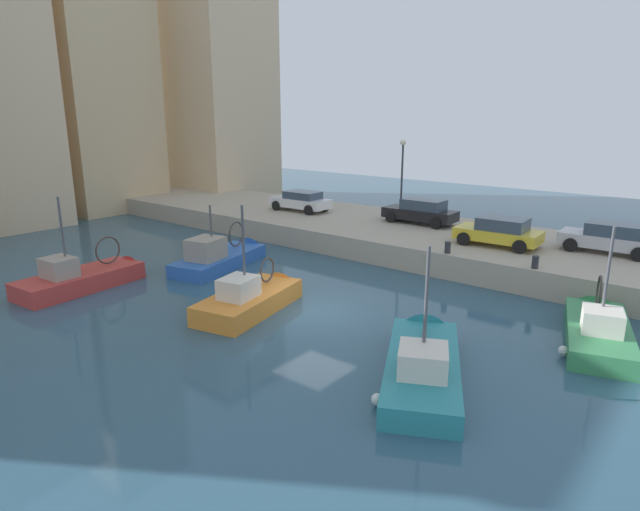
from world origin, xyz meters
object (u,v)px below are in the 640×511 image
object	(u,v)px
mooring_bollard_north	(448,247)
parked_car_black	(421,211)
fishing_boat_red	(89,284)
fishing_boat_blue	(224,262)
fishing_boat_green	(596,336)
parked_car_white	(301,201)
mooring_bollard_mid	(535,262)
parked_car_yellow	(499,231)
parked_car_silver	(610,238)
quay_streetlamp	(402,166)
fishing_boat_orange	(255,305)
fishing_boat_teal	(422,369)

from	to	relation	value
mooring_bollard_north	parked_car_black	bearing A→B (deg)	39.21
fishing_boat_red	fishing_boat_blue	bearing A→B (deg)	-18.22
fishing_boat_blue	fishing_boat_green	distance (m)	17.17
parked_car_white	mooring_bollard_mid	bearing A→B (deg)	-103.70
parked_car_black	parked_car_yellow	bearing A→B (deg)	-113.09
parked_car_silver	mooring_bollard_north	xyz separation A→B (m)	(-4.76, 5.83, -0.45)
parked_car_yellow	quay_streetlamp	size ratio (longest dim) A/B	0.84
fishing_boat_green	parked_car_yellow	size ratio (longest dim) A/B	1.56
parked_car_silver	quay_streetlamp	distance (m)	12.03
fishing_boat_blue	mooring_bollard_mid	distance (m)	14.83
fishing_boat_red	parked_car_white	bearing A→B (deg)	2.65
fishing_boat_green	parked_car_white	xyz separation A→B (m)	(7.27, 19.80, 1.79)
fishing_boat_blue	quay_streetlamp	size ratio (longest dim) A/B	1.38
parked_car_black	quay_streetlamp	size ratio (longest dim) A/B	0.90
parked_car_silver	mooring_bollard_mid	xyz separation A→B (m)	(-4.76, 1.83, -0.45)
fishing_boat_green	parked_car_black	xyz separation A→B (m)	(8.53, 11.56, 1.84)
parked_car_silver	parked_car_black	bearing A→B (deg)	86.91
fishing_boat_orange	fishing_boat_green	size ratio (longest dim) A/B	0.94
fishing_boat_red	quay_streetlamp	world-z (taller)	quay_streetlamp
fishing_boat_red	parked_car_silver	xyz separation A→B (m)	(16.10, -17.69, 1.81)
parked_car_white	parked_car_black	bearing A→B (deg)	-81.26
parked_car_black	mooring_bollard_mid	bearing A→B (deg)	-122.50
parked_car_black	mooring_bollard_mid	world-z (taller)	parked_car_black
parked_car_silver	parked_car_black	xyz separation A→B (m)	(0.55, 10.16, 0.02)
fishing_boat_blue	fishing_boat_red	bearing A→B (deg)	161.78
fishing_boat_red	parked_car_silver	distance (m)	23.99
parked_car_silver	mooring_bollard_mid	size ratio (longest dim) A/B	7.62
fishing_boat_teal	fishing_boat_orange	bearing A→B (deg)	85.05
parked_car_silver	fishing_boat_red	bearing A→B (deg)	132.31
fishing_boat_red	fishing_boat_green	size ratio (longest dim) A/B	0.99
parked_car_yellow	quay_streetlamp	xyz separation A→B (m)	(2.74, 7.20, 2.54)
parked_car_black	mooring_bollard_mid	distance (m)	9.89
fishing_boat_green	mooring_bollard_mid	size ratio (longest dim) A/B	11.55
mooring_bollard_north	quay_streetlamp	world-z (taller)	quay_streetlamp
parked_car_white	parked_car_black	xyz separation A→B (m)	(1.27, -8.24, 0.05)
fishing_boat_green	quay_streetlamp	world-z (taller)	quay_streetlamp
mooring_bollard_mid	mooring_bollard_north	distance (m)	4.00
fishing_boat_green	mooring_bollard_mid	xyz separation A→B (m)	(3.22, 3.23, 1.38)
fishing_boat_red	mooring_bollard_mid	distance (m)	19.55
parked_car_black	fishing_boat_teal	bearing A→B (deg)	-150.89
fishing_boat_green	fishing_boat_red	bearing A→B (deg)	113.03
fishing_boat_blue	mooring_bollard_north	size ratio (longest dim) A/B	12.10
mooring_bollard_mid	mooring_bollard_north	xyz separation A→B (m)	(0.00, 4.00, 0.00)
parked_car_yellow	mooring_bollard_north	bearing A→B (deg)	155.89
fishing_boat_orange	parked_car_white	world-z (taller)	fishing_boat_orange
quay_streetlamp	fishing_boat_blue	bearing A→B (deg)	160.03
parked_car_black	fishing_boat_orange	bearing A→B (deg)	-179.13
fishing_boat_teal	parked_car_white	bearing A→B (deg)	50.92
parked_car_silver	mooring_bollard_north	bearing A→B (deg)	129.24
fishing_boat_blue	parked_car_white	xyz separation A→B (m)	(9.22, 2.74, 1.72)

